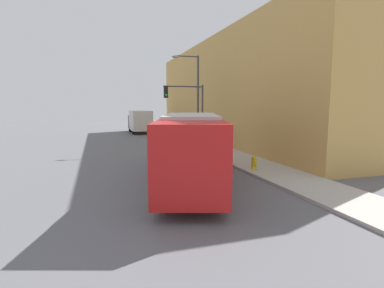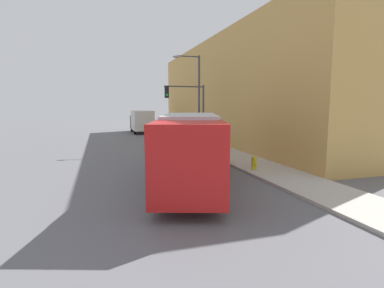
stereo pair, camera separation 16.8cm
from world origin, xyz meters
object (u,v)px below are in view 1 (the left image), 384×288
object	(u,v)px
street_lamp	(195,93)
traffic_light_pole	(189,105)
city_bus	(191,143)
delivery_truck	(140,121)
pedestrian_mid_block	(218,138)
pedestrian_near_corner	(223,139)
parking_meter	(223,144)
fire_hydrant	(254,163)

from	to	relation	value
street_lamp	traffic_light_pole	bearing A→B (deg)	-124.43
city_bus	delivery_truck	distance (m)	25.37
delivery_truck	pedestrian_mid_block	xyz separation A→B (m)	(4.03, -16.33, -0.59)
city_bus	traffic_light_pole	size ratio (longest dim) A/B	2.15
traffic_light_pole	pedestrian_near_corner	bearing A→B (deg)	-48.09
parking_meter	street_lamp	bearing A→B (deg)	90.34
city_bus	pedestrian_near_corner	bearing A→B (deg)	74.67
fire_hydrant	pedestrian_mid_block	xyz separation A→B (m)	(1.27, 8.04, 0.48)
pedestrian_mid_block	delivery_truck	bearing A→B (deg)	103.85
traffic_light_pole	street_lamp	world-z (taller)	street_lamp
fire_hydrant	pedestrian_near_corner	xyz separation A→B (m)	(1.01, 6.48, 0.52)
fire_hydrant	delivery_truck	bearing A→B (deg)	96.44
traffic_light_pole	pedestrian_near_corner	xyz separation A→B (m)	(2.02, -2.25, -2.59)
street_lamp	pedestrian_mid_block	xyz separation A→B (m)	(1.31, -2.09, -3.58)
city_bus	pedestrian_mid_block	size ratio (longest dim) A/B	6.53
delivery_truck	fire_hydrant	bearing A→B (deg)	-83.56
fire_hydrant	parking_meter	distance (m)	4.23
pedestrian_mid_block	pedestrian_near_corner	bearing A→B (deg)	-99.44
fire_hydrant	pedestrian_mid_block	bearing A→B (deg)	81.00
city_bus	fire_hydrant	size ratio (longest dim) A/B	14.92
pedestrian_mid_block	parking_meter	bearing A→B (deg)	-108.36
city_bus	traffic_light_pole	xyz separation A→B (m)	(2.88, 9.70, 1.78)
traffic_light_pole	fire_hydrant	bearing A→B (deg)	-83.45
traffic_light_pole	pedestrian_mid_block	distance (m)	3.54
delivery_truck	parking_meter	world-z (taller)	delivery_truck
delivery_truck	traffic_light_pole	xyz separation A→B (m)	(1.75, -15.65, 2.04)
street_lamp	fire_hydrant	bearing A→B (deg)	-89.80
city_bus	street_lamp	bearing A→B (deg)	88.86
parking_meter	street_lamp	size ratio (longest dim) A/B	0.17
pedestrian_near_corner	traffic_light_pole	bearing A→B (deg)	131.91
parking_meter	pedestrian_mid_block	bearing A→B (deg)	71.64
traffic_light_pole	parking_meter	world-z (taller)	traffic_light_pole
pedestrian_near_corner	pedestrian_mid_block	world-z (taller)	pedestrian_near_corner
street_lamp	pedestrian_mid_block	distance (m)	4.35
traffic_light_pole	delivery_truck	bearing A→B (deg)	96.38
delivery_truck	fire_hydrant	world-z (taller)	delivery_truck
street_lamp	pedestrian_mid_block	bearing A→B (deg)	-57.92
fire_hydrant	pedestrian_near_corner	distance (m)	6.58
city_bus	pedestrian_mid_block	distance (m)	10.42
fire_hydrant	pedestrian_mid_block	distance (m)	8.16
traffic_light_pole	pedestrian_mid_block	size ratio (longest dim) A/B	3.03
delivery_truck	pedestrian_mid_block	distance (m)	16.83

